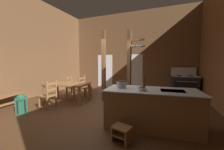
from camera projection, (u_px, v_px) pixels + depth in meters
name	position (u px, v px, depth m)	size (l,w,h in m)	color
ground_plane	(99.00, 112.00, 4.35)	(7.93, 8.75, 0.10)	#4C301C
wall_back	(130.00, 51.00, 7.89)	(7.93, 0.14, 4.49)	brown
wall_left	(20.00, 46.00, 5.48)	(0.14, 8.75, 4.49)	brown
glazed_door_back_left	(105.00, 71.00, 8.52)	(1.00, 0.01, 2.05)	white
glazed_panel_back_right	(135.00, 72.00, 7.81)	(0.84, 0.01, 2.05)	white
kitchen_island	(151.00, 108.00, 3.20)	(2.24, 1.16, 0.91)	brown
stove_range	(184.00, 85.00, 6.36)	(1.20, 0.89, 1.32)	#242424
support_post_with_pot_rack	(130.00, 63.00, 5.31)	(0.70, 0.29, 2.84)	brown
support_post_center	(104.00, 66.00, 5.41)	(0.14, 0.14, 2.84)	brown
step_stool	(122.00, 132.00, 2.61)	(0.42, 0.36, 0.30)	olive
dining_table	(67.00, 85.00, 5.27)	(1.77, 1.04, 0.74)	brown
ladderback_chair_near_window	(72.00, 86.00, 6.18)	(0.47, 0.47, 0.95)	olive
ladderback_chair_by_post	(49.00, 95.00, 4.52)	(0.45, 0.45, 0.95)	olive
ladderback_chair_at_table_end	(84.00, 87.00, 6.08)	(0.48, 0.48, 0.95)	olive
bench_along_left_wall	(1.00, 100.00, 4.42)	(0.46, 1.40, 0.44)	brown
backpack	(21.00, 103.00, 4.08)	(0.38, 0.39, 0.60)	#1E5138
stockpot_on_counter	(121.00, 84.00, 3.38)	(0.32, 0.25, 0.18)	#B7BABF
mixing_bowl_on_counter	(142.00, 89.00, 3.03)	(0.21, 0.21, 0.07)	silver
bottle_tall_on_counter	(144.00, 82.00, 3.41)	(0.08, 0.08, 0.34)	#56331E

